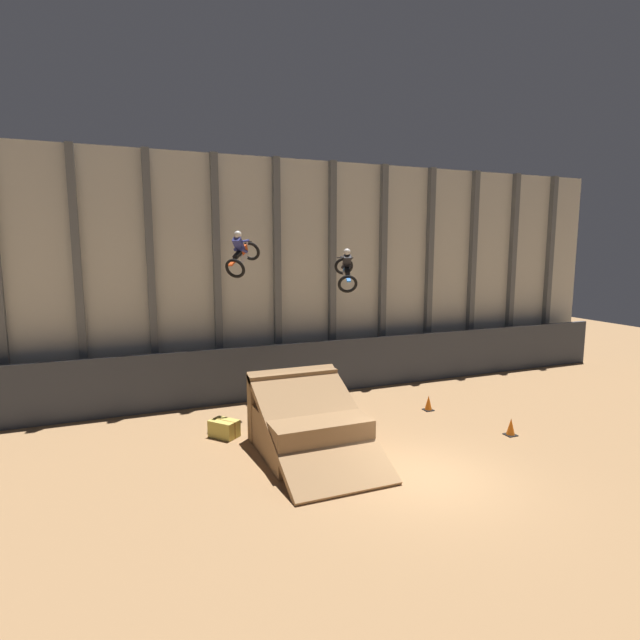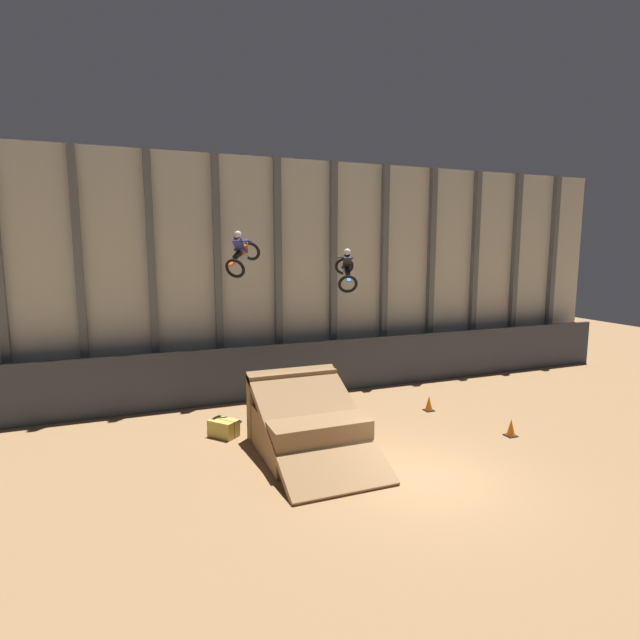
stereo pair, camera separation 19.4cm
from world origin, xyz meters
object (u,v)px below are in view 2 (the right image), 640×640
at_px(rider_bike_left_air, 242,254).
at_px(rider_bike_right_air, 346,270).
at_px(hay_bale_trackside, 224,428).
at_px(traffic_cone_arena_edge, 511,428).
at_px(dirt_ramp, 306,424).
at_px(traffic_cone_near_ramp, 429,404).

relative_size(rider_bike_left_air, rider_bike_right_air, 0.93).
distance_m(rider_bike_left_air, hay_bale_trackside, 6.03).
distance_m(traffic_cone_arena_edge, hay_bale_trackside, 9.49).
bearing_deg(traffic_cone_arena_edge, rider_bike_right_air, 129.16).
bearing_deg(dirt_ramp, traffic_cone_arena_edge, -12.59).
height_order(rider_bike_right_air, traffic_cone_arena_edge, rider_bike_right_air).
bearing_deg(rider_bike_left_air, traffic_cone_near_ramp, 22.66).
bearing_deg(traffic_cone_near_ramp, traffic_cone_arena_edge, -71.76).
bearing_deg(traffic_cone_arena_edge, hay_bale_trackside, 158.63).
bearing_deg(rider_bike_left_air, rider_bike_right_air, 32.89).
xyz_separation_m(dirt_ramp, traffic_cone_arena_edge, (6.68, -1.49, -0.51)).
height_order(rider_bike_left_air, traffic_cone_near_ramp, rider_bike_left_air).
relative_size(dirt_ramp, traffic_cone_near_ramp, 8.17).
relative_size(rider_bike_left_air, hay_bale_trackside, 1.64).
xyz_separation_m(rider_bike_left_air, hay_bale_trackside, (-1.11, -1.68, -5.68)).
bearing_deg(rider_bike_left_air, dirt_ramp, -34.99).
relative_size(rider_bike_left_air, traffic_cone_near_ramp, 3.04).
relative_size(rider_bike_left_air, traffic_cone_arena_edge, 3.04).
xyz_separation_m(dirt_ramp, rider_bike_right_air, (2.82, 3.24, 4.56)).
xyz_separation_m(dirt_ramp, rider_bike_left_air, (-1.06, 3.65, 5.17)).
xyz_separation_m(traffic_cone_near_ramp, hay_bale_trackside, (-7.79, 0.26, -0.00)).
bearing_deg(hay_bale_trackside, rider_bike_right_air, 14.35).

